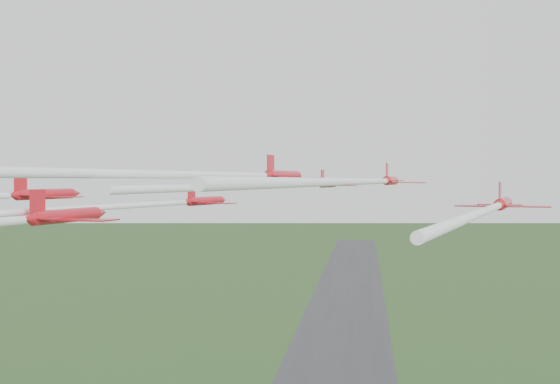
# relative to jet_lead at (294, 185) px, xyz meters

# --- Properties ---
(runway) EXTENTS (38.00, 900.00, 0.04)m
(runway) POSITION_rel_jet_lead_xyz_m (-0.92, 193.17, -61.41)
(runway) COLOR #343437
(runway) RESTS_ON ground
(jet_lead) EXTENTS (14.21, 63.39, 2.43)m
(jet_lead) POSITION_rel_jet_lead_xyz_m (0.00, 0.00, 0.00)
(jet_lead) COLOR red
(jet_row2_left) EXTENTS (19.80, 62.39, 2.45)m
(jet_row2_left) POSITION_rel_jet_lead_xyz_m (-15.86, -13.52, -2.00)
(jet_row2_left) COLOR red
(jet_row2_right) EXTENTS (12.84, 62.35, 2.40)m
(jet_row2_right) POSITION_rel_jet_lead_xyz_m (8.37, -16.67, 0.48)
(jet_row2_right) COLOR red
(jet_row3_mid) EXTENTS (14.35, 45.77, 2.53)m
(jet_row3_mid) POSITION_rel_jet_lead_xyz_m (-2.69, -18.96, 1.00)
(jet_row3_mid) COLOR red
(jet_row3_right) EXTENTS (14.57, 43.57, 2.42)m
(jet_row3_right) POSITION_rel_jet_lead_xyz_m (17.72, -25.12, -1.53)
(jet_row3_right) COLOR red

